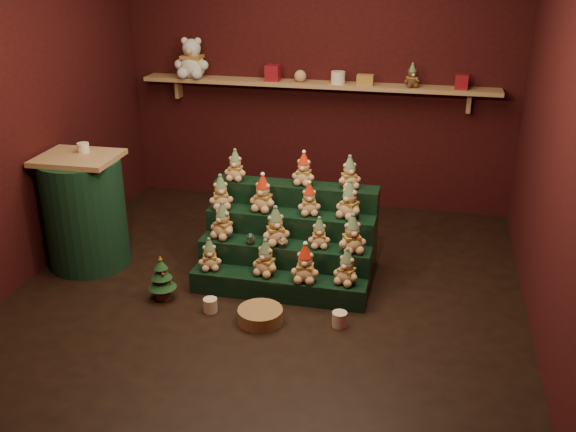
% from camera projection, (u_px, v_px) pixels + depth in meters
% --- Properties ---
extents(ground, '(4.00, 4.00, 0.00)m').
position_uv_depth(ground, '(271.00, 287.00, 5.23)').
color(ground, black).
rests_on(ground, ground).
extents(back_wall, '(4.00, 0.10, 2.80)m').
position_uv_depth(back_wall, '(319.00, 71.00, 6.54)').
color(back_wall, black).
rests_on(back_wall, ground).
extents(front_wall, '(4.00, 0.10, 2.80)m').
position_uv_depth(front_wall, '(153.00, 229.00, 2.85)').
color(front_wall, black).
rests_on(front_wall, ground).
extents(left_wall, '(0.10, 4.00, 2.80)m').
position_uv_depth(left_wall, '(20.00, 105.00, 5.12)').
color(left_wall, black).
rests_on(left_wall, ground).
extents(right_wall, '(0.10, 4.00, 2.80)m').
position_uv_depth(right_wall, '(566.00, 136.00, 4.27)').
color(right_wall, black).
rests_on(right_wall, ground).
extents(back_shelf, '(3.60, 0.26, 0.24)m').
position_uv_depth(back_shelf, '(316.00, 85.00, 6.42)').
color(back_shelf, '#AA7D55').
rests_on(back_shelf, ground).
extents(riser_tier_front, '(1.40, 0.22, 0.18)m').
position_uv_depth(riser_tier_front, '(278.00, 286.00, 5.06)').
color(riser_tier_front, black).
rests_on(riser_tier_front, ground).
extents(riser_tier_midfront, '(1.40, 0.22, 0.36)m').
position_uv_depth(riser_tier_midfront, '(284.00, 264.00, 5.22)').
color(riser_tier_midfront, black).
rests_on(riser_tier_midfront, ground).
extents(riser_tier_midback, '(1.40, 0.22, 0.54)m').
position_uv_depth(riser_tier_midback, '(290.00, 243.00, 5.39)').
color(riser_tier_midback, black).
rests_on(riser_tier_midback, ground).
extents(riser_tier_back, '(1.40, 0.22, 0.72)m').
position_uv_depth(riser_tier_back, '(296.00, 223.00, 5.55)').
color(riser_tier_back, black).
rests_on(riser_tier_back, ground).
extents(teddy_0, '(0.23, 0.22, 0.26)m').
position_uv_depth(teddy_0, '(210.00, 254.00, 5.10)').
color(teddy_0, tan).
rests_on(teddy_0, riser_tier_front).
extents(teddy_1, '(0.25, 0.23, 0.29)m').
position_uv_depth(teddy_1, '(266.00, 258.00, 5.01)').
color(teddy_1, tan).
rests_on(teddy_1, riser_tier_front).
extents(teddy_2, '(0.23, 0.21, 0.30)m').
position_uv_depth(teddy_2, '(305.00, 263.00, 4.90)').
color(teddy_2, tan).
rests_on(teddy_2, riser_tier_front).
extents(teddy_3, '(0.25, 0.24, 0.28)m').
position_uv_depth(teddy_3, '(347.00, 267.00, 4.87)').
color(teddy_3, tan).
rests_on(teddy_3, riser_tier_front).
extents(teddy_4, '(0.27, 0.26, 0.30)m').
position_uv_depth(teddy_4, '(223.00, 221.00, 5.21)').
color(teddy_4, tan).
rests_on(teddy_4, riser_tier_midfront).
extents(teddy_5, '(0.29, 0.28, 0.31)m').
position_uv_depth(teddy_5, '(276.00, 226.00, 5.11)').
color(teddy_5, tan).
rests_on(teddy_5, riser_tier_midfront).
extents(teddy_6, '(0.21, 0.19, 0.25)m').
position_uv_depth(teddy_6, '(319.00, 233.00, 5.06)').
color(teddy_6, tan).
rests_on(teddy_6, riser_tier_midfront).
extents(teddy_7, '(0.28, 0.27, 0.31)m').
position_uv_depth(teddy_7, '(352.00, 234.00, 4.96)').
color(teddy_7, tan).
rests_on(teddy_7, riser_tier_midfront).
extents(teddy_8, '(0.26, 0.25, 0.28)m').
position_uv_depth(teddy_8, '(221.00, 192.00, 5.34)').
color(teddy_8, tan).
rests_on(teddy_8, riser_tier_midback).
extents(teddy_9, '(0.25, 0.23, 0.30)m').
position_uv_depth(teddy_9, '(263.00, 193.00, 5.28)').
color(teddy_9, tan).
rests_on(teddy_9, riser_tier_midback).
extents(teddy_10, '(0.23, 0.22, 0.26)m').
position_uv_depth(teddy_10, '(309.00, 199.00, 5.21)').
color(teddy_10, tan).
rests_on(teddy_10, riser_tier_midback).
extents(teddy_11, '(0.28, 0.27, 0.31)m').
position_uv_depth(teddy_11, '(350.00, 200.00, 5.14)').
color(teddy_11, tan).
rests_on(teddy_11, riser_tier_midback).
extents(teddy_12, '(0.19, 0.17, 0.26)m').
position_uv_depth(teddy_12, '(235.00, 165.00, 5.45)').
color(teddy_12, tan).
rests_on(teddy_12, riser_tier_back).
extents(teddy_13, '(0.21, 0.19, 0.27)m').
position_uv_depth(teddy_13, '(304.00, 169.00, 5.35)').
color(teddy_13, tan).
rests_on(teddy_13, riser_tier_back).
extents(teddy_14, '(0.25, 0.24, 0.27)m').
position_uv_depth(teddy_14, '(349.00, 172.00, 5.27)').
color(teddy_14, tan).
rests_on(teddy_14, riser_tier_back).
extents(snow_globe_a, '(0.07, 0.07, 0.09)m').
position_uv_depth(snow_globe_a, '(250.00, 239.00, 5.14)').
color(snow_globe_a, black).
rests_on(snow_globe_a, riser_tier_midfront).
extents(snow_globe_b, '(0.07, 0.07, 0.09)m').
position_uv_depth(snow_globe_b, '(282.00, 242.00, 5.08)').
color(snow_globe_b, black).
rests_on(snow_globe_b, riser_tier_midfront).
extents(snow_globe_c, '(0.06, 0.06, 0.08)m').
position_uv_depth(snow_globe_c, '(345.00, 249.00, 4.98)').
color(snow_globe_c, black).
rests_on(snow_globe_c, riser_tier_midfront).
extents(side_table, '(0.68, 0.68, 0.98)m').
position_uv_depth(side_table, '(85.00, 211.00, 5.46)').
color(side_table, '#AA7D55').
rests_on(side_table, ground).
extents(table_ornament, '(0.10, 0.10, 0.08)m').
position_uv_depth(table_ornament, '(83.00, 147.00, 5.34)').
color(table_ornament, beige).
rests_on(table_ornament, side_table).
extents(mini_christmas_tree, '(0.22, 0.22, 0.37)m').
position_uv_depth(mini_christmas_tree, '(162.00, 278.00, 5.00)').
color(mini_christmas_tree, '#4D271B').
rests_on(mini_christmas_tree, ground).
extents(mug_left, '(0.11, 0.11, 0.11)m').
position_uv_depth(mug_left, '(210.00, 305.00, 4.87)').
color(mug_left, beige).
rests_on(mug_left, ground).
extents(mug_right, '(0.11, 0.11, 0.11)m').
position_uv_depth(mug_right, '(340.00, 319.00, 4.68)').
color(mug_right, beige).
rests_on(mug_right, ground).
extents(wicker_basket, '(0.39, 0.39, 0.10)m').
position_uv_depth(wicker_basket, '(260.00, 315.00, 4.73)').
color(wicker_basket, olive).
rests_on(wicker_basket, ground).
extents(white_bear, '(0.37, 0.34, 0.51)m').
position_uv_depth(white_bear, '(192.00, 53.00, 6.55)').
color(white_bear, silver).
rests_on(white_bear, back_shelf).
extents(brown_bear, '(0.20, 0.19, 0.22)m').
position_uv_depth(brown_bear, '(412.00, 76.00, 6.14)').
color(brown_bear, '#4D2F19').
rests_on(brown_bear, back_shelf).
extents(gift_tin_red_a, '(0.14, 0.14, 0.16)m').
position_uv_depth(gift_tin_red_a, '(273.00, 73.00, 6.45)').
color(gift_tin_red_a, maroon).
rests_on(gift_tin_red_a, back_shelf).
extents(gift_tin_cream, '(0.14, 0.14, 0.12)m').
position_uv_depth(gift_tin_cream, '(338.00, 78.00, 6.32)').
color(gift_tin_cream, beige).
rests_on(gift_tin_cream, back_shelf).
extents(gift_tin_red_b, '(0.12, 0.12, 0.14)m').
position_uv_depth(gift_tin_red_b, '(461.00, 82.00, 6.07)').
color(gift_tin_red_b, maroon).
rests_on(gift_tin_red_b, back_shelf).
extents(shelf_plush_ball, '(0.12, 0.12, 0.12)m').
position_uv_depth(shelf_plush_ball, '(300.00, 76.00, 6.40)').
color(shelf_plush_ball, tan).
rests_on(shelf_plush_ball, back_shelf).
extents(scarf_gift_box, '(0.16, 0.10, 0.10)m').
position_uv_depth(scarf_gift_box, '(365.00, 80.00, 6.27)').
color(scarf_gift_box, orange).
rests_on(scarf_gift_box, back_shelf).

